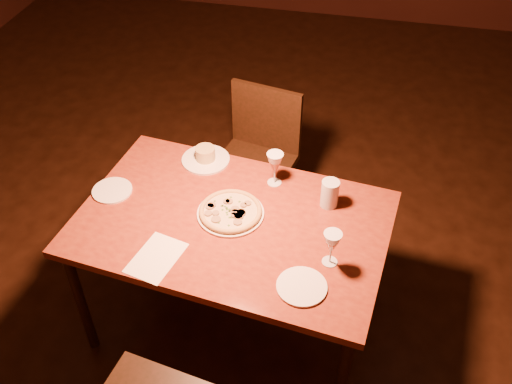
# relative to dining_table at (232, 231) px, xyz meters

# --- Properties ---
(floor) EXTENTS (7.00, 7.00, 0.00)m
(floor) POSITION_rel_dining_table_xyz_m (0.02, 0.21, -0.64)
(floor) COLOR #321B10
(floor) RESTS_ON ground
(dining_table) EXTENTS (1.41, 1.00, 0.71)m
(dining_table) POSITION_rel_dining_table_xyz_m (0.00, 0.00, 0.00)
(dining_table) COLOR #933A1F
(dining_table) RESTS_ON floor
(chair_far) EXTENTS (0.48, 0.48, 0.84)m
(chair_far) POSITION_rel_dining_table_xyz_m (-0.06, 0.76, -0.17)
(chair_far) COLOR black
(chair_far) RESTS_ON floor
(pizza_plate) EXTENTS (0.29, 0.29, 0.03)m
(pizza_plate) POSITION_rel_dining_table_xyz_m (-0.01, 0.04, 0.08)
(pizza_plate) COLOR white
(pizza_plate) RESTS_ON dining_table
(ramekin_saucer) EXTENTS (0.23, 0.23, 0.07)m
(ramekin_saucer) POSITION_rel_dining_table_xyz_m (-0.23, 0.37, 0.09)
(ramekin_saucer) COLOR white
(ramekin_saucer) RESTS_ON dining_table
(wine_glass_far) EXTENTS (0.08, 0.08, 0.17)m
(wine_glass_far) POSITION_rel_dining_table_xyz_m (0.13, 0.28, 0.15)
(wine_glass_far) COLOR #AF6048
(wine_glass_far) RESTS_ON dining_table
(wine_glass_right) EXTENTS (0.07, 0.07, 0.16)m
(wine_glass_right) POSITION_rel_dining_table_xyz_m (0.44, -0.14, 0.14)
(wine_glass_right) COLOR #AF6048
(wine_glass_right) RESTS_ON dining_table
(water_tumbler) EXTENTS (0.08, 0.08, 0.13)m
(water_tumbler) POSITION_rel_dining_table_xyz_m (0.39, 0.19, 0.13)
(water_tumbler) COLOR silver
(water_tumbler) RESTS_ON dining_table
(side_plate_left) EXTENTS (0.18, 0.18, 0.01)m
(side_plate_left) POSITION_rel_dining_table_xyz_m (-0.58, 0.06, 0.07)
(side_plate_left) COLOR white
(side_plate_left) RESTS_ON dining_table
(side_plate_near) EXTENTS (0.20, 0.20, 0.01)m
(side_plate_near) POSITION_rel_dining_table_xyz_m (0.35, -0.29, 0.07)
(side_plate_near) COLOR white
(side_plate_near) RESTS_ON dining_table
(menu_card) EXTENTS (0.21, 0.27, 0.00)m
(menu_card) POSITION_rel_dining_table_xyz_m (-0.24, -0.27, 0.06)
(menu_card) COLOR white
(menu_card) RESTS_ON dining_table
(pendant_light) EXTENTS (0.12, 0.12, 0.12)m
(pendant_light) POSITION_rel_dining_table_xyz_m (0.00, 0.00, 0.96)
(pendant_light) COLOR #FE7C47
(pendant_light) RESTS_ON ceiling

